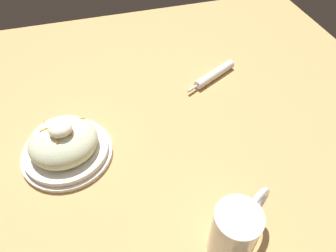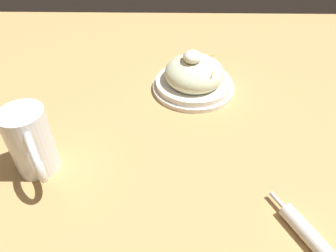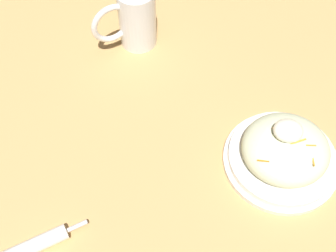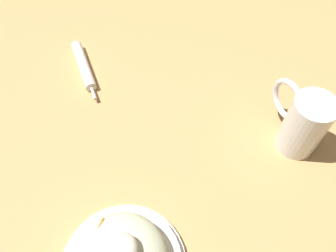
# 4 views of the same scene
# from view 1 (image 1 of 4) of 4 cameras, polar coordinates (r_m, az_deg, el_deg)

# --- Properties ---
(ground_plane) EXTENTS (1.43, 1.43, 0.00)m
(ground_plane) POSITION_cam_1_polar(r_m,az_deg,el_deg) (0.73, -1.35, -6.75)
(ground_plane) COLOR tan
(salad_plate) EXTENTS (0.21, 0.21, 0.11)m
(salad_plate) POSITION_cam_1_polar(r_m,az_deg,el_deg) (0.75, -18.27, -3.28)
(salad_plate) COLOR white
(salad_plate) RESTS_ON ground_plane
(beer_mug) EXTENTS (0.13, 0.10, 0.13)m
(beer_mug) POSITION_cam_1_polar(r_m,az_deg,el_deg) (0.59, 11.91, -18.63)
(beer_mug) COLOR white
(beer_mug) RESTS_ON ground_plane
(napkin_roll) EXTENTS (0.17, 0.10, 0.03)m
(napkin_roll) POSITION_cam_1_polar(r_m,az_deg,el_deg) (0.95, 8.40, 9.24)
(napkin_roll) COLOR white
(napkin_roll) RESTS_ON ground_plane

